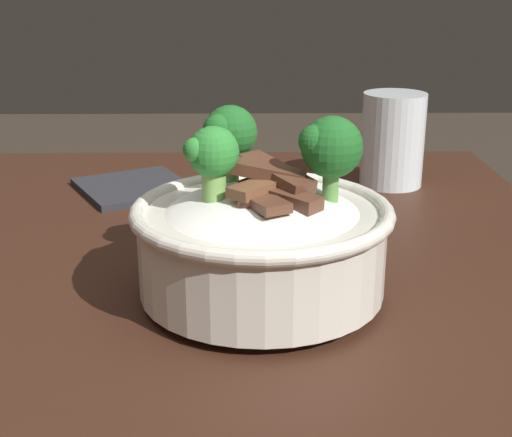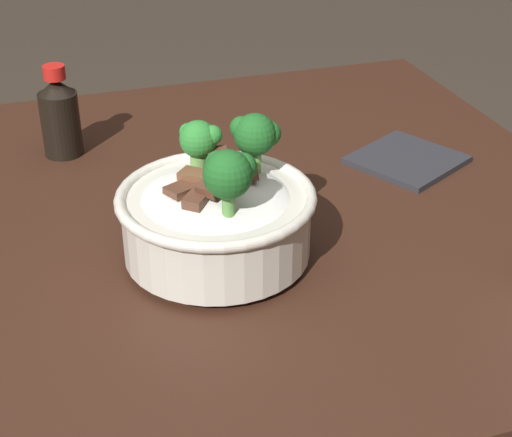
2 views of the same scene
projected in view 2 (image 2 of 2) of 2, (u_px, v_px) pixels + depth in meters
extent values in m
cube|color=#381E14|center=(94.00, 249.00, 0.94)|extent=(1.22, 0.84, 0.05)
cube|color=#381E14|center=(364.00, 292.00, 1.56)|extent=(0.09, 0.09, 0.75)
cylinder|color=silver|center=(218.00, 255.00, 0.87)|extent=(0.08, 0.08, 0.01)
cylinder|color=silver|center=(217.00, 225.00, 0.85)|extent=(0.20, 0.20, 0.07)
torus|color=silver|center=(216.00, 197.00, 0.84)|extent=(0.21, 0.21, 0.01)
ellipsoid|color=white|center=(216.00, 205.00, 0.84)|extent=(0.17, 0.17, 0.05)
cube|color=brown|center=(205.00, 177.00, 0.82)|extent=(0.05, 0.05, 0.01)
cube|color=#563323|center=(224.00, 175.00, 0.81)|extent=(0.07, 0.06, 0.02)
cube|color=#563323|center=(206.00, 189.00, 0.81)|extent=(0.06, 0.07, 0.01)
cube|color=#4C2B1E|center=(219.00, 179.00, 0.83)|extent=(0.08, 0.03, 0.02)
cube|color=#563323|center=(220.00, 168.00, 0.82)|extent=(0.03, 0.07, 0.02)
cube|color=#563323|center=(193.00, 185.00, 0.82)|extent=(0.06, 0.05, 0.01)
cylinder|color=#7AB256|center=(199.00, 163.00, 0.85)|extent=(0.02, 0.02, 0.03)
sphere|color=#2D8433|center=(198.00, 139.00, 0.84)|extent=(0.04, 0.04, 0.04)
sphere|color=#2D8433|center=(212.00, 135.00, 0.84)|extent=(0.02, 0.02, 0.02)
sphere|color=#2D8433|center=(188.00, 132.00, 0.85)|extent=(0.02, 0.02, 0.02)
cylinder|color=#6BA84C|center=(255.00, 160.00, 0.86)|extent=(0.01, 0.01, 0.03)
sphere|color=#1E6023|center=(255.00, 134.00, 0.84)|extent=(0.04, 0.04, 0.04)
sphere|color=#1E6023|center=(268.00, 134.00, 0.85)|extent=(0.03, 0.03, 0.03)
sphere|color=#1E6023|center=(241.00, 128.00, 0.85)|extent=(0.02, 0.02, 0.02)
cylinder|color=#5B9947|center=(228.00, 202.00, 0.78)|extent=(0.01, 0.01, 0.03)
sphere|color=#1E6023|center=(228.00, 174.00, 0.77)|extent=(0.05, 0.05, 0.05)
sphere|color=#1E6023|center=(243.00, 167.00, 0.77)|extent=(0.03, 0.03, 0.03)
sphere|color=#1E6023|center=(218.00, 164.00, 0.77)|extent=(0.03, 0.03, 0.03)
cylinder|color=black|center=(61.00, 124.00, 1.08)|extent=(0.05, 0.05, 0.09)
cone|color=black|center=(56.00, 86.00, 1.05)|extent=(0.05, 0.05, 0.02)
cylinder|color=red|center=(54.00, 72.00, 1.04)|extent=(0.03, 0.03, 0.02)
cube|color=#28282D|center=(407.00, 160.00, 1.07)|extent=(0.17, 0.17, 0.01)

